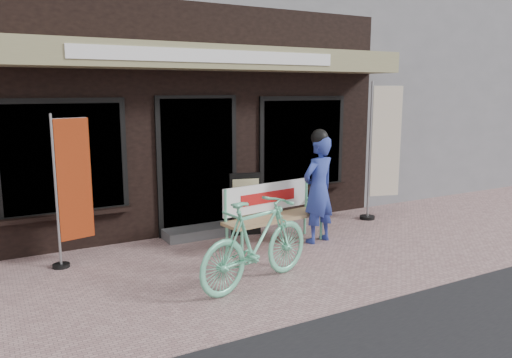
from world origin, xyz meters
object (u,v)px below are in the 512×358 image
person (318,187)px  bicycle (257,242)px  bench (272,209)px  nobori_cream (383,149)px  menu_stand (245,203)px  nobori_red (71,188)px

person → bicycle: bearing=-160.7°
bicycle → person: bearing=-74.1°
bench → nobori_cream: size_ratio=0.71×
person → nobori_cream: (1.82, 0.60, 0.41)m
bicycle → menu_stand: (0.84, 1.90, -0.01)m
bicycle → nobori_cream: (3.45, 1.64, 0.73)m
bench → menu_stand: size_ratio=1.73×
person → nobori_red: size_ratio=0.86×
bench → menu_stand: menu_stand is taller
menu_stand → bicycle: bearing=-99.3°
nobori_red → nobori_cream: bearing=-14.9°
bench → nobori_cream: bearing=0.7°
person → nobori_cream: size_ratio=0.71×
menu_stand → bench: bearing=-63.8°
person → menu_stand: 1.22m
bicycle → nobori_red: nobori_red is taller
bench → person: 0.77m
person → nobori_red: bearing=154.5°
nobori_cream → menu_stand: (-2.61, 0.26, -0.75)m
person → menu_stand: size_ratio=1.73×
person → bench: bearing=147.1°
person → bicycle: 1.96m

